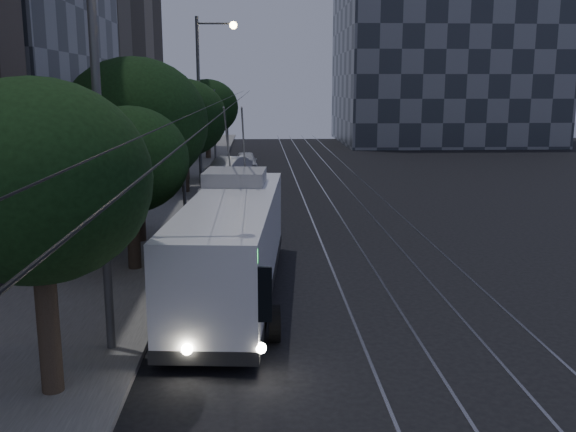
% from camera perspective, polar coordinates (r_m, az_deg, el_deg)
% --- Properties ---
extents(ground, '(120.00, 120.00, 0.00)m').
position_cam_1_polar(ground, '(17.57, 4.96, -9.43)').
color(ground, black).
rests_on(ground, ground).
extents(sidewalk, '(5.00, 90.00, 0.15)m').
position_cam_1_polar(sidewalk, '(37.14, -10.78, 1.74)').
color(sidewalk, slate).
rests_on(sidewalk, ground).
extents(tram_rails, '(4.52, 90.00, 0.02)m').
position_cam_1_polar(tram_rails, '(37.09, 4.71, 1.79)').
color(tram_rails, '#94939B').
rests_on(tram_rails, ground).
extents(overhead_wires, '(2.23, 90.00, 6.00)m').
position_cam_1_polar(overhead_wires, '(36.45, -7.02, 7.06)').
color(overhead_wires, black).
rests_on(overhead_wires, ground).
extents(building_distant_right, '(22.00, 18.00, 24.00)m').
position_cam_1_polar(building_distant_right, '(74.29, 13.63, 15.67)').
color(building_distant_right, '#333941').
rests_on(building_distant_right, ground).
extents(trolleybus, '(3.33, 11.70, 5.63)m').
position_cam_1_polar(trolleybus, '(19.41, -4.91, -2.43)').
color(trolleybus, white).
rests_on(trolleybus, ground).
extents(pickup_silver, '(2.92, 5.33, 1.42)m').
position_cam_1_polar(pickup_silver, '(25.02, -5.52, -1.36)').
color(pickup_silver, '#A1A4A8').
rests_on(pickup_silver, ground).
extents(car_white_a, '(1.90, 4.28, 1.43)m').
position_cam_1_polar(car_white_a, '(34.67, -5.57, 2.28)').
color(car_white_a, '#ADAEB2').
rests_on(car_white_a, ground).
extents(car_white_b, '(2.79, 5.40, 1.50)m').
position_cam_1_polar(car_white_b, '(36.22, -5.78, 2.72)').
color(car_white_b, silver).
rests_on(car_white_b, ground).
extents(car_white_c, '(3.42, 4.97, 1.55)m').
position_cam_1_polar(car_white_c, '(43.24, -5.41, 4.20)').
color(car_white_c, silver).
rests_on(car_white_c, ground).
extents(car_white_d, '(1.83, 4.17, 1.40)m').
position_cam_1_polar(car_white_d, '(48.08, -3.77, 4.88)').
color(car_white_d, silver).
rests_on(car_white_d, ground).
extents(tree_0, '(4.40, 4.40, 6.46)m').
position_cam_1_polar(tree_0, '(13.18, -21.42, 2.80)').
color(tree_0, '#32261B').
rests_on(tree_0, ground).
extents(tree_1, '(3.93, 3.93, 5.63)m').
position_cam_1_polar(tree_1, '(21.90, -13.88, 4.84)').
color(tree_1, '#32261B').
rests_on(tree_1, ground).
extents(tree_2, '(5.65, 5.65, 7.37)m').
position_cam_1_polar(tree_2, '(25.80, -13.41, 8.00)').
color(tree_2, '#32261B').
rests_on(tree_2, ground).
extents(tree_3, '(4.97, 4.97, 6.66)m').
position_cam_1_polar(tree_3, '(37.65, -9.27, 8.57)').
color(tree_3, '#32261B').
rests_on(tree_3, ground).
extents(tree_4, '(4.14, 4.14, 5.74)m').
position_cam_1_polar(tree_4, '(42.69, -9.17, 8.17)').
color(tree_4, '#32261B').
rests_on(tree_4, ground).
extents(tree_5, '(5.25, 5.25, 6.78)m').
position_cam_1_polar(tree_5, '(55.48, -7.20, 9.55)').
color(tree_5, '#32261B').
rests_on(tree_5, ground).
extents(streetlamp_near, '(2.35, 0.44, 9.66)m').
position_cam_1_polar(streetlamp_near, '(14.87, -15.03, 9.45)').
color(streetlamp_near, '#5E5E60').
rests_on(streetlamp_near, ground).
extents(streetlamp_far, '(2.48, 0.44, 10.28)m').
position_cam_1_polar(streetlamp_far, '(39.82, -7.35, 11.32)').
color(streetlamp_far, '#5E5E60').
rests_on(streetlamp_far, ground).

